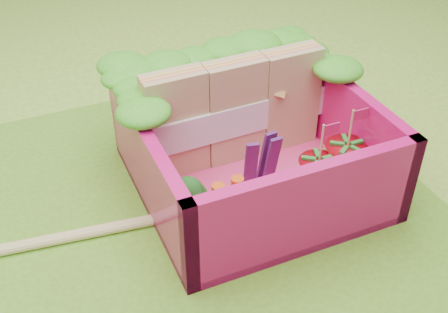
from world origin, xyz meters
name	(u,v)px	position (x,y,z in m)	size (l,w,h in m)	color
ground	(198,204)	(0.00, 0.00, 0.00)	(14.00, 14.00, 0.00)	#7DB934
placemat	(198,202)	(0.00, 0.00, 0.01)	(2.60, 2.60, 0.03)	#659C23
bento_floor	(251,180)	(0.35, 0.02, 0.06)	(1.30, 1.30, 0.05)	#FF4188
bento_box	(252,146)	(0.35, 0.02, 0.31)	(1.30, 1.30, 0.55)	#D71268
lettuce_ruffle	(219,59)	(0.35, 0.49, 0.64)	(1.43, 0.83, 0.11)	#338F1A
sandwich_stack	(235,111)	(0.35, 0.26, 0.40)	(1.17, 0.21, 0.65)	tan
broccoli	(190,200)	(-0.13, -0.24, 0.27)	(0.33, 0.33, 0.26)	#5A9E4C
carrot_sticks	(228,202)	(0.07, -0.28, 0.22)	(0.18, 0.08, 0.27)	orange
purple_wedges	(263,162)	(0.36, -0.11, 0.27)	(0.20, 0.09, 0.38)	#3E1752
strawberry_left	(317,176)	(0.62, -0.27, 0.20)	(0.23, 0.23, 0.47)	red
strawberry_right	(345,163)	(0.82, -0.24, 0.21)	(0.26, 0.26, 0.50)	red
snap_peas	(335,166)	(0.85, -0.12, 0.11)	(0.33, 0.37, 0.05)	green
chopsticks	(33,244)	(-0.93, -0.01, 0.05)	(2.26, 0.33, 0.05)	#E1C27C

